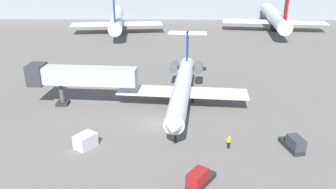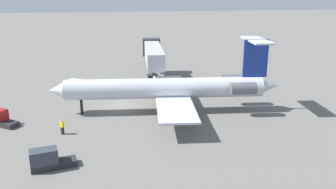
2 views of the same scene
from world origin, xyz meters
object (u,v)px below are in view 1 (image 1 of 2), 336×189
baggage_tug_trailing (199,179)px  cargo_container_uld (85,141)px  jet_bridge (75,76)px  ground_crew_marshaller (229,142)px  parked_airliner_west_end (117,20)px  baggage_tug_lead (294,144)px  parked_airliner_west_mid (275,17)px  regional_jet (182,86)px

baggage_tug_trailing → cargo_container_uld: (-13.46, 7.70, 0.02)m
jet_bridge → ground_crew_marshaller: jet_bridge is taller
ground_crew_marshaller → parked_airliner_west_end: bearing=109.4°
baggage_tug_lead → cargo_container_uld: (-25.40, 0.36, 0.02)m
parked_airliner_west_mid → parked_airliner_west_end: bearing=-174.9°
baggage_tug_lead → cargo_container_uld: bearing=179.2°
jet_bridge → ground_crew_marshaller: 25.72m
regional_jet → parked_airliner_west_end: parked_airliner_west_end is taller
cargo_container_uld → parked_airliner_west_end: size_ratio=0.10×
baggage_tug_trailing → regional_jet: bearing=93.5°
cargo_container_uld → parked_airliner_west_end: (-6.25, 67.86, 3.26)m
ground_crew_marshaller → cargo_container_uld: (-17.59, 0.03, 0.00)m
parked_airliner_west_mid → cargo_container_uld: bearing=-120.1°
baggage_tug_trailing → jet_bridge: bearing=130.6°
regional_jet → jet_bridge: regional_jet is taller
jet_bridge → parked_airliner_west_mid: bearing=52.1°
baggage_tug_trailing → parked_airliner_west_mid: size_ratio=0.11×
ground_crew_marshaller → regional_jet: bearing=112.0°
regional_jet → parked_airliner_west_mid: (29.70, 58.84, 1.03)m
ground_crew_marshaller → baggage_tug_lead: 7.82m
jet_bridge → ground_crew_marshaller: size_ratio=10.01×
jet_bridge → parked_airliner_west_mid: parked_airliner_west_mid is taller
jet_bridge → baggage_tug_lead: jet_bridge is taller
ground_crew_marshaller → parked_airliner_west_mid: size_ratio=0.04×
baggage_tug_lead → baggage_tug_trailing: same height
regional_jet → ground_crew_marshaller: bearing=-68.0°
regional_jet → cargo_container_uld: (-12.20, -13.31, -2.42)m
cargo_container_uld → parked_airliner_west_mid: 83.50m
jet_bridge → baggage_tug_lead: 32.75m
regional_jet → baggage_tug_lead: bearing=-46.0°
jet_bridge → regional_jet: bearing=1.2°
baggage_tug_trailing → parked_airliner_west_mid: bearing=70.4°
baggage_tug_lead → regional_jet: bearing=134.0°
baggage_tug_trailing → cargo_container_uld: baggage_tug_trailing is taller
regional_jet → baggage_tug_lead: size_ratio=7.05×
regional_jet → parked_airliner_west_mid: 65.92m
baggage_tug_trailing → parked_airliner_west_end: parked_airliner_west_end is taller
ground_crew_marshaller → baggage_tug_lead: size_ratio=0.40×
regional_jet → cargo_container_uld: size_ratio=9.40×
baggage_tug_lead → jet_bridge: bearing=155.8°
ground_crew_marshaller → parked_airliner_west_mid: 76.24m
ground_crew_marshaller → parked_airliner_west_mid: bearing=71.4°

